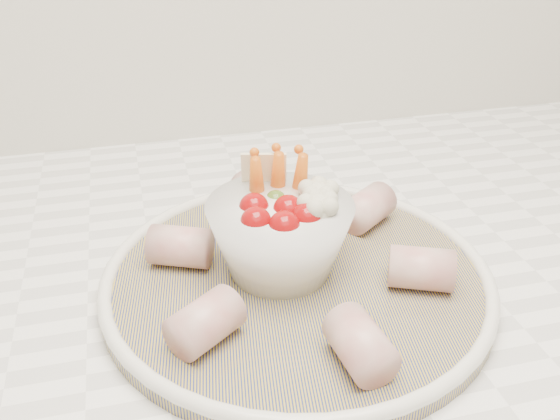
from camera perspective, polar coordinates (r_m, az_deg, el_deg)
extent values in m
cube|color=white|center=(0.60, -5.99, -6.37)|extent=(2.04, 0.62, 0.04)
cylinder|color=navy|center=(0.55, 1.58, -6.53)|extent=(0.38, 0.38, 0.01)
torus|color=white|center=(0.54, 1.59, -5.89)|extent=(0.34, 0.34, 0.01)
sphere|color=#92090B|center=(0.49, -2.21, -1.10)|extent=(0.03, 0.03, 0.03)
sphere|color=#92090B|center=(0.49, 0.39, -1.50)|extent=(0.03, 0.03, 0.03)
sphere|color=#92090B|center=(0.50, 2.46, -0.70)|extent=(0.03, 0.03, 0.03)
sphere|color=#92090B|center=(0.51, -2.39, 0.21)|extent=(0.03, 0.03, 0.03)
sphere|color=#92090B|center=(0.51, 0.75, 0.02)|extent=(0.03, 0.03, 0.03)
sphere|color=#496923|center=(0.53, -0.39, 0.85)|extent=(0.02, 0.02, 0.02)
cone|color=#D75F14|center=(0.53, -2.15, 2.34)|extent=(0.02, 0.03, 0.06)
cone|color=#D75F14|center=(0.54, -0.18, 2.81)|extent=(0.02, 0.03, 0.06)
cone|color=#D75F14|center=(0.54, 1.87, 2.64)|extent=(0.02, 0.03, 0.06)
sphere|color=beige|center=(0.53, 3.52, 1.06)|extent=(0.03, 0.03, 0.03)
sphere|color=beige|center=(0.51, 3.53, -0.12)|extent=(0.03, 0.03, 0.03)
cube|color=#F3E9BD|center=(0.55, -1.48, 3.31)|extent=(0.04, 0.02, 0.04)
cylinder|color=#BB5855|center=(0.53, 12.79, -5.23)|extent=(0.06, 0.05, 0.04)
cylinder|color=#BB5855|center=(0.61, 7.98, 0.19)|extent=(0.06, 0.06, 0.04)
cylinder|color=#BB5855|center=(0.63, -2.41, 1.27)|extent=(0.04, 0.06, 0.04)
cylinder|color=#BB5855|center=(0.55, -9.10, -3.30)|extent=(0.06, 0.05, 0.04)
cylinder|color=#BB5855|center=(0.47, -6.85, -10.14)|extent=(0.06, 0.06, 0.04)
cylinder|color=#BB5855|center=(0.45, 7.35, -12.09)|extent=(0.04, 0.06, 0.04)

